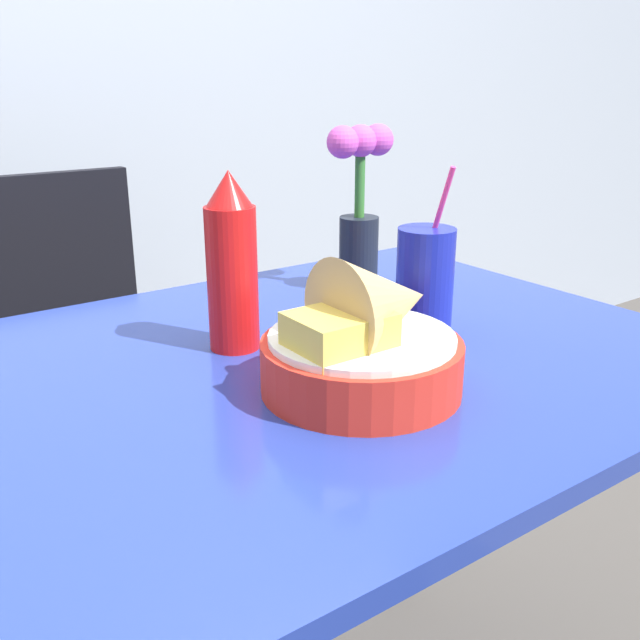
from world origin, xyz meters
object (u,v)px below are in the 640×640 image
chair_far_window (63,363)px  drink_cup (425,285)px  food_basket (367,341)px  flower_vase (359,206)px  ketchup_bottle (232,265)px

chair_far_window → drink_cup: (0.29, -0.76, 0.30)m
food_basket → drink_cup: 0.21m
drink_cup → flower_vase: bearing=75.1°
drink_cup → flower_vase: (0.06, 0.22, 0.07)m
ketchup_bottle → drink_cup: 0.26m
ketchup_bottle → drink_cup: same height
drink_cup → chair_far_window: bearing=111.0°
chair_far_window → food_basket: (0.11, -0.86, 0.29)m
chair_far_window → ketchup_bottle: ketchup_bottle is taller
food_basket → ketchup_bottle: 0.22m
chair_far_window → drink_cup: drink_cup is taller
ketchup_bottle → flower_vase: 0.32m
ketchup_bottle → drink_cup: bearing=-23.1°
chair_far_window → ketchup_bottle: (0.05, -0.66, 0.35)m
food_basket → flower_vase: size_ratio=0.85×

